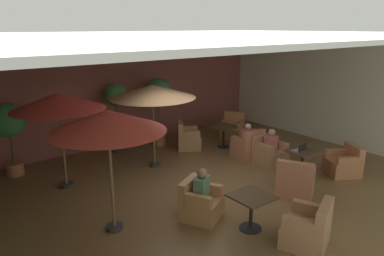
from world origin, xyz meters
The scene contains 26 objects.
ground_plane centered at (0.00, 0.00, -0.01)m, with size 11.22×8.55×0.02m, color brown.
wall_back_brick centered at (0.00, 4.24, 1.77)m, with size 11.22×0.08×3.54m, color brown.
wall_right_plain centered at (5.57, 0.00, 1.77)m, with size 0.08×8.55×3.54m, color silver.
ceiling_slab centered at (0.00, 0.00, 3.57)m, with size 11.22×8.55×0.06m, color silver.
cafe_table_front_left centered at (2.33, -1.18, 0.55)m, with size 0.74×0.74×0.70m.
armchair_front_left_north centered at (3.32, -1.77, 0.29)m, with size 1.02×1.02×0.79m.
armchair_front_left_east centered at (2.43, -0.03, 0.30)m, with size 0.80×0.83×0.78m.
armchair_front_left_south centered at (1.31, -1.72, 0.33)m, with size 1.00×1.03×0.89m.
cafe_table_front_right centered at (-0.57, -2.08, 0.52)m, with size 0.74×0.74×0.70m.
armchair_front_right_north centered at (-1.04, -1.13, 0.30)m, with size 0.97×0.97×0.79m.
armchair_front_right_east centered at (-0.17, -3.07, 0.31)m, with size 1.02×0.99×0.85m.
cafe_table_mid_center centered at (2.40, 1.82, 0.54)m, with size 0.75×0.75×0.70m.
armchair_mid_center_north centered at (1.41, 2.42, 0.33)m, with size 0.97×0.97×0.89m.
armchair_mid_center_east centered at (2.30, 0.65, 0.33)m, with size 0.81×0.78×0.89m.
armchair_mid_center_south centered at (3.41, 2.43, 0.31)m, with size 1.03×1.01×0.86m.
patio_umbrella_tall_red centered at (-2.62, 2.03, 2.09)m, with size 2.13×2.13×2.30m.
patio_umbrella_center_beige centered at (-0.23, 1.81, 2.09)m, with size 2.29×2.29×2.27m.
patio_umbrella_near_wall centered at (-2.61, -0.47, 2.13)m, with size 2.08×2.08×2.34m.
potted_tree_left_corner centered at (-3.42, 3.55, 1.35)m, with size 0.85×0.85×1.90m.
potted_tree_mid_left centered at (-0.41, 3.59, 1.42)m, with size 0.68×0.68×2.11m.
potted_tree_mid_right centered at (0.90, 3.26, 1.63)m, with size 0.84×0.84×2.20m.
patron_blue_shirt centered at (2.30, 0.70, 0.70)m, with size 0.40×0.24×0.59m.
patron_by_window centered at (2.43, -0.07, 0.68)m, with size 0.35×0.26×0.61m.
patron_with_friend centered at (-1.02, -1.17, 0.70)m, with size 0.42×0.35×0.67m.
iced_drink_cup centered at (2.39, -1.13, 0.75)m, with size 0.08×0.08×0.11m, color white.
open_laptop centered at (2.27, -1.13, 0.75)m, with size 0.32×0.24×0.20m.
Camera 1 is at (-5.29, -6.20, 3.74)m, focal length 33.86 mm.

